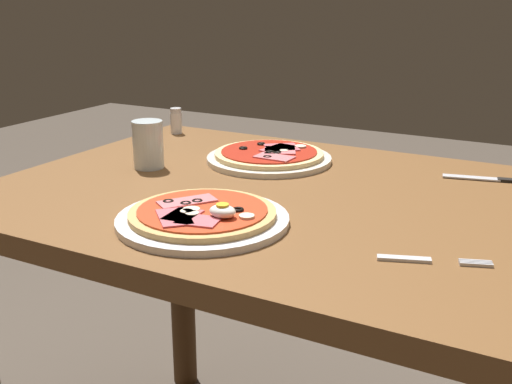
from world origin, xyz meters
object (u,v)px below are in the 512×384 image
(water_glass_near, at_px, (148,148))
(fork, at_px, (425,260))
(knife, at_px, (501,180))
(dining_table, at_px, (311,259))
(salt_shaker, at_px, (176,121))
(pizza_foreground, at_px, (203,217))
(pizza_across_left, at_px, (269,157))

(water_glass_near, bearing_deg, fork, -18.01)
(fork, relative_size, knife, 0.79)
(dining_table, bearing_deg, salt_shaker, 149.02)
(dining_table, distance_m, fork, 0.34)
(pizza_foreground, distance_m, pizza_across_left, 0.40)
(fork, bearing_deg, pizza_across_left, 139.60)
(fork, bearing_deg, pizza_foreground, -176.48)
(pizza_across_left, relative_size, water_glass_near, 2.71)
(pizza_foreground, height_order, salt_shaker, salt_shaker)
(water_glass_near, height_order, salt_shaker, water_glass_near)
(dining_table, distance_m, salt_shaker, 0.64)
(dining_table, relative_size, pizza_across_left, 4.44)
(knife, bearing_deg, water_glass_near, -159.52)
(pizza_foreground, xyz_separation_m, water_glass_near, (-0.29, 0.23, 0.03))
(knife, distance_m, salt_shaker, 0.82)
(dining_table, relative_size, salt_shaker, 18.17)
(knife, xyz_separation_m, salt_shaker, (-0.82, 0.05, 0.03))
(pizza_foreground, height_order, fork, pizza_foreground)
(dining_table, distance_m, pizza_across_left, 0.29)
(pizza_across_left, xyz_separation_m, fork, (0.44, -0.37, -0.01))
(pizza_foreground, relative_size, salt_shaker, 4.22)
(dining_table, bearing_deg, knife, 42.89)
(dining_table, bearing_deg, pizza_foreground, -115.18)
(dining_table, xyz_separation_m, pizza_foreground, (-0.10, -0.22, 0.14))
(water_glass_near, bearing_deg, dining_table, -2.31)
(pizza_across_left, bearing_deg, dining_table, -44.47)
(pizza_foreground, relative_size, water_glass_near, 2.79)
(knife, bearing_deg, salt_shaker, 176.47)
(dining_table, bearing_deg, water_glass_near, 177.69)
(pizza_foreground, bearing_deg, pizza_across_left, 101.77)
(water_glass_near, distance_m, salt_shaker, 0.34)
(pizza_across_left, bearing_deg, water_glass_near, -141.07)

